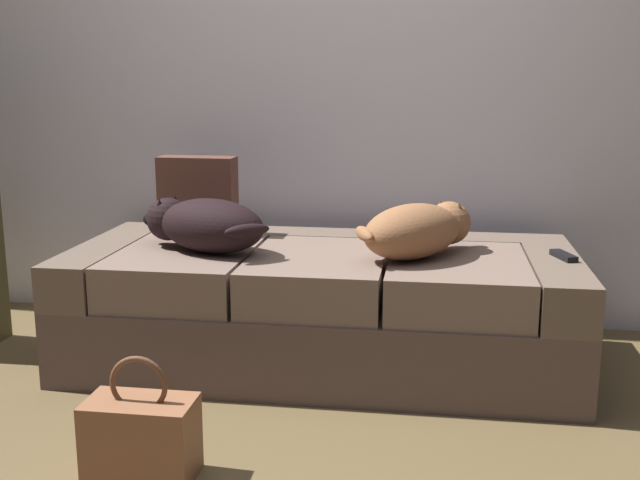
# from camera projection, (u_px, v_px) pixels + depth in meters

# --- Properties ---
(ground_plane) EXTENTS (10.00, 10.00, 0.00)m
(ground_plane) POSITION_uv_depth(u_px,v_px,m) (274.00, 478.00, 2.28)
(ground_plane) COLOR brown
(back_wall) EXTENTS (6.40, 0.10, 2.80)m
(back_wall) POSITION_uv_depth(u_px,v_px,m) (343.00, 24.00, 3.55)
(back_wall) COLOR silver
(back_wall) RESTS_ON ground
(couch) EXTENTS (2.02, 0.91, 0.48)m
(couch) POSITION_uv_depth(u_px,v_px,m) (322.00, 307.00, 3.17)
(couch) COLOR brown
(couch) RESTS_ON ground
(dog_dark) EXTENTS (0.61, 0.42, 0.21)m
(dog_dark) POSITION_uv_depth(u_px,v_px,m) (204.00, 224.00, 3.07)
(dog_dark) COLOR black
(dog_dark) RESTS_ON couch
(dog_tan) EXTENTS (0.50, 0.55, 0.21)m
(dog_tan) POSITION_uv_depth(u_px,v_px,m) (419.00, 230.00, 2.97)
(dog_tan) COLOR #8E5C3A
(dog_tan) RESTS_ON couch
(tv_remote) EXTENTS (0.09, 0.16, 0.02)m
(tv_remote) POSITION_uv_depth(u_px,v_px,m) (564.00, 256.00, 2.96)
(tv_remote) COLOR black
(tv_remote) RESTS_ON couch
(throw_pillow) EXTENTS (0.34, 0.13, 0.34)m
(throw_pillow) POSITION_uv_depth(u_px,v_px,m) (198.00, 195.00, 3.41)
(throw_pillow) COLOR brown
(throw_pillow) RESTS_ON couch
(handbag) EXTENTS (0.32, 0.18, 0.38)m
(handbag) POSITION_uv_depth(u_px,v_px,m) (141.00, 437.00, 2.27)
(handbag) COLOR #905B3C
(handbag) RESTS_ON ground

